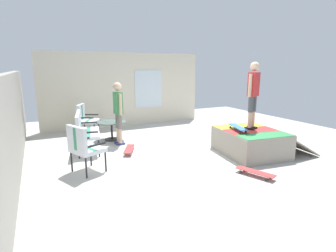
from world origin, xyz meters
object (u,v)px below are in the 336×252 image
object	(u,v)px
patio_chair_near_house	(85,117)
person_skater	(253,91)
patio_bench	(84,128)
skateboard_spare	(255,172)
patio_table	(112,127)
skate_ramp	(251,142)
person_watching	(118,108)
skateboard_on_ramp	(238,127)
skateboard_by_bench	(129,149)
patio_chair_by_wall	(83,145)

from	to	relation	value
patio_chair_near_house	person_skater	bearing A→B (deg)	-135.98
patio_bench	skateboard_spare	xyz separation A→B (m)	(-3.24, -2.83, -0.53)
patio_chair_near_house	patio_table	world-z (taller)	patio_chair_near_house
skate_ramp	person_watching	distance (m)	3.69
patio_table	skateboard_on_ramp	xyz separation A→B (m)	(-2.78, -2.47, 0.31)
skate_ramp	patio_bench	bearing A→B (deg)	60.78
person_watching	person_skater	distance (m)	3.63
skate_ramp	skateboard_by_bench	xyz separation A→B (m)	(1.48, 2.75, -0.23)
skate_ramp	skateboard_by_bench	world-z (taller)	skate_ramp
patio_chair_by_wall	skateboard_spare	bearing A→B (deg)	-118.81
patio_table	person_watching	xyz separation A→B (m)	(-0.54, -0.07, 0.63)
patio_chair_near_house	skateboard_by_bench	world-z (taller)	patio_chair_near_house
person_watching	skateboard_spare	bearing A→B (deg)	-152.25
skateboard_by_bench	patio_chair_by_wall	bearing A→B (deg)	125.69
skate_ramp	patio_chair_near_house	bearing A→B (deg)	42.70
person_skater	skateboard_on_ramp	distance (m)	0.98
skate_ramp	skateboard_by_bench	size ratio (longest dim) A/B	2.91
person_skater	patio_chair_near_house	bearing A→B (deg)	44.02
patio_chair_by_wall	skateboard_by_bench	world-z (taller)	patio_chair_by_wall
patio_chair_by_wall	skateboard_spare	distance (m)	3.57
patio_chair_near_house	patio_table	xyz separation A→B (m)	(-0.86, -0.62, -0.21)
patio_chair_near_house	skateboard_spare	distance (m)	5.52
patio_chair_near_house	patio_chair_by_wall	xyz separation A→B (m)	(-3.18, 0.57, 0.00)
patio_bench	patio_chair_near_house	world-z (taller)	same
skateboard_by_bench	skateboard_spare	size ratio (longest dim) A/B	0.99
skateboard_spare	skate_ramp	bearing A→B (deg)	-39.40
patio_bench	skateboard_on_ramp	bearing A→B (deg)	-120.50
skateboard_by_bench	skateboard_on_ramp	xyz separation A→B (m)	(-1.38, -2.38, 0.63)
skateboard_spare	skateboard_on_ramp	world-z (taller)	skateboard_on_ramp
patio_chair_near_house	patio_chair_by_wall	size ratio (longest dim) A/B	1.00
skate_ramp	skateboard_spare	bearing A→B (deg)	140.60
skate_ramp	person_skater	xyz separation A→B (m)	(0.11, -0.06, 1.29)
person_skater	skateboard_spare	distance (m)	2.20
person_skater	patio_chair_by_wall	bearing A→B (deg)	83.65
skateboard_spare	patio_chair_near_house	bearing A→B (deg)	27.34
skateboard_spare	person_skater	bearing A→B (deg)	-38.41
patio_chair_near_house	person_watching	xyz separation A→B (m)	(-1.41, -0.70, 0.42)
patio_table	patio_bench	bearing A→B (deg)	130.14
patio_bench	patio_chair_near_house	xyz separation A→B (m)	(1.64, -0.30, -0.00)
skate_ramp	patio_chair_by_wall	xyz separation A→B (m)	(0.57, 4.03, 0.30)
patio_chair_near_house	person_skater	xyz separation A→B (m)	(-3.64, -3.51, 0.99)
patio_table	skateboard_on_ramp	size ratio (longest dim) A/B	1.09
patio_bench	person_watching	world-z (taller)	person_watching
skate_ramp	patio_chair_by_wall	distance (m)	4.08
patio_table	skate_ramp	bearing A→B (deg)	-135.48
patio_table	skateboard_by_bench	size ratio (longest dim) A/B	1.11
skateboard_by_bench	patio_bench	bearing A→B (deg)	58.46
patio_bench	patio_table	world-z (taller)	patio_bench
patio_chair_near_house	skateboard_spare	world-z (taller)	patio_chair_near_house
patio_bench	patio_chair_by_wall	xyz separation A→B (m)	(-1.54, 0.27, -0.00)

